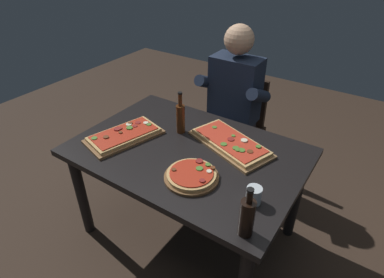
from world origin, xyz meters
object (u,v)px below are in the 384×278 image
(oil_bottle_amber, at_px, (247,217))
(tumbler_near_camera, at_px, (254,196))
(pizza_rectangular_front, at_px, (230,143))
(wine_bottle_dark, at_px, (181,117))
(seated_diner, at_px, (232,102))
(pizza_round_far, at_px, (192,175))
(diner_chair, at_px, (236,123))
(dining_table, at_px, (188,162))
(pizza_rectangular_left, at_px, (124,135))

(oil_bottle_amber, xyz_separation_m, tumbler_near_camera, (-0.05, 0.20, -0.06))
(pizza_rectangular_front, bearing_deg, oil_bottle_amber, -56.39)
(wine_bottle_dark, distance_m, seated_diner, 0.60)
(pizza_round_far, relative_size, seated_diner, 0.23)
(diner_chair, relative_size, seated_diner, 0.65)
(dining_table, bearing_deg, pizza_rectangular_front, 43.53)
(pizza_rectangular_left, height_order, wine_bottle_dark, wine_bottle_dark)
(tumbler_near_camera, distance_m, diner_chair, 1.25)
(pizza_round_far, distance_m, tumbler_near_camera, 0.36)
(dining_table, xyz_separation_m, oil_bottle_amber, (0.58, -0.39, 0.20))
(pizza_rectangular_left, height_order, oil_bottle_amber, oil_bottle_amber)
(pizza_round_far, xyz_separation_m, seated_diner, (-0.26, 0.95, -0.02))
(pizza_round_far, xyz_separation_m, diner_chair, (-0.26, 1.07, -0.27))
(pizza_round_far, relative_size, diner_chair, 0.35)
(dining_table, relative_size, pizza_round_far, 4.64)
(dining_table, distance_m, oil_bottle_amber, 0.73)
(pizza_rectangular_front, relative_size, pizza_round_far, 1.98)
(diner_chair, bearing_deg, wine_bottle_dark, -95.92)
(wine_bottle_dark, height_order, tumbler_near_camera, wine_bottle_dark)
(pizza_rectangular_front, bearing_deg, diner_chair, 112.78)
(oil_bottle_amber, bearing_deg, wine_bottle_dark, 143.93)
(dining_table, height_order, pizza_rectangular_front, pizza_rectangular_front)
(wine_bottle_dark, height_order, oil_bottle_amber, wine_bottle_dark)
(wine_bottle_dark, distance_m, diner_chair, 0.80)
(pizza_rectangular_left, relative_size, pizza_round_far, 1.77)
(tumbler_near_camera, bearing_deg, pizza_rectangular_front, 131.03)
(oil_bottle_amber, xyz_separation_m, seated_diner, (-0.67, 1.13, -0.10))
(pizza_rectangular_front, relative_size, tumbler_near_camera, 6.45)
(pizza_rectangular_left, xyz_separation_m, diner_chair, (0.34, 0.98, -0.27))
(dining_table, height_order, oil_bottle_amber, oil_bottle_amber)
(pizza_rectangular_front, xyz_separation_m, wine_bottle_dark, (-0.35, -0.04, 0.09))
(tumbler_near_camera, bearing_deg, diner_chair, 120.30)
(wine_bottle_dark, xyz_separation_m, diner_chair, (0.07, 0.71, -0.36))
(oil_bottle_amber, bearing_deg, pizza_rectangular_left, 164.82)
(dining_table, xyz_separation_m, wine_bottle_dark, (-0.16, 0.15, 0.21))
(oil_bottle_amber, distance_m, diner_chair, 1.46)
(pizza_rectangular_front, relative_size, pizza_rectangular_left, 1.12)
(tumbler_near_camera, distance_m, seated_diner, 1.12)
(dining_table, height_order, seated_diner, seated_diner)
(dining_table, distance_m, diner_chair, 0.87)
(pizza_rectangular_left, distance_m, seated_diner, 0.92)
(tumbler_near_camera, bearing_deg, oil_bottle_amber, -75.18)
(pizza_rectangular_front, height_order, tumbler_near_camera, tumbler_near_camera)
(oil_bottle_amber, height_order, tumbler_near_camera, oil_bottle_amber)
(pizza_round_far, xyz_separation_m, oil_bottle_amber, (0.41, -0.18, 0.08))
(pizza_rectangular_left, distance_m, tumbler_near_camera, 0.95)
(pizza_rectangular_front, distance_m, tumbler_near_camera, 0.51)
(dining_table, xyz_separation_m, diner_chair, (-0.08, 0.86, -0.16))
(wine_bottle_dark, bearing_deg, pizza_round_far, -47.42)
(diner_chair, bearing_deg, pizza_round_far, -76.47)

